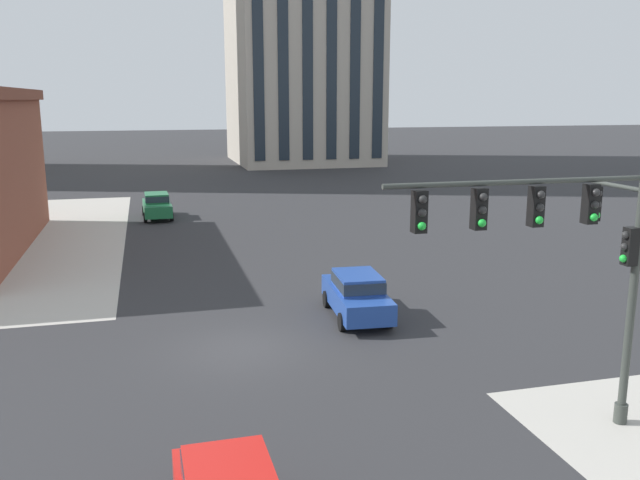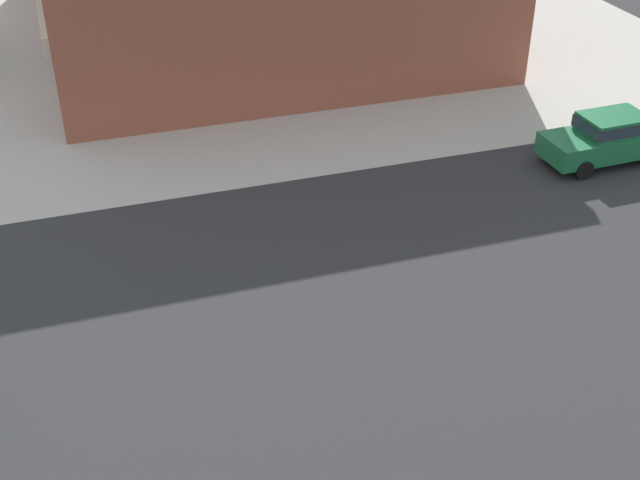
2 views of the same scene
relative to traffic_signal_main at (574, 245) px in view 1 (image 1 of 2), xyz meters
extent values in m
plane|color=#2D2D30|center=(-6.78, 7.17, -4.57)|extent=(320.00, 320.00, 0.00)
cylinder|color=#383D38|center=(1.60, -0.16, -4.32)|extent=(0.32, 0.32, 0.50)
cylinder|color=#383D38|center=(1.60, -0.16, -1.27)|extent=(0.20, 0.20, 6.59)
cylinder|color=#383D38|center=(-1.58, -0.16, 1.52)|extent=(6.36, 0.12, 0.12)
cylinder|color=#383D38|center=(1.60, 0.74, 1.22)|extent=(0.11, 1.80, 0.11)
cube|color=black|center=(0.22, -0.16, 0.97)|extent=(0.28, 0.28, 0.90)
sphere|color=#282828|center=(0.22, -0.32, 1.25)|extent=(0.18, 0.18, 0.18)
sphere|color=#282828|center=(0.22, -0.32, 0.97)|extent=(0.18, 0.18, 0.18)
sphere|color=green|center=(0.22, -0.32, 0.69)|extent=(0.18, 0.18, 0.18)
cube|color=black|center=(-1.16, -0.16, 0.97)|extent=(0.28, 0.28, 0.90)
sphere|color=#282828|center=(-1.16, -0.32, 1.25)|extent=(0.18, 0.18, 0.18)
sphere|color=#282828|center=(-1.16, -0.32, 0.97)|extent=(0.18, 0.18, 0.18)
sphere|color=green|center=(-1.16, -0.32, 0.69)|extent=(0.18, 0.18, 0.18)
cube|color=black|center=(-2.55, -0.16, 0.97)|extent=(0.28, 0.28, 0.90)
sphere|color=#282828|center=(-2.55, -0.32, 1.25)|extent=(0.18, 0.18, 0.18)
sphere|color=#282828|center=(-2.55, -0.32, 0.97)|extent=(0.18, 0.18, 0.18)
sphere|color=green|center=(-2.55, -0.32, 0.69)|extent=(0.18, 0.18, 0.18)
cube|color=black|center=(-3.93, -0.16, 0.97)|extent=(0.28, 0.28, 0.90)
sphere|color=#282828|center=(-3.93, -0.32, 1.25)|extent=(0.18, 0.18, 0.18)
sphere|color=#282828|center=(-3.93, -0.32, 0.97)|extent=(0.18, 0.18, 0.18)
sphere|color=green|center=(-3.93, -0.32, 0.69)|extent=(0.18, 0.18, 0.18)
cube|color=black|center=(1.40, -0.16, -0.08)|extent=(0.28, 0.28, 0.90)
sphere|color=#282828|center=(1.24, -0.16, 0.20)|extent=(0.18, 0.18, 0.18)
sphere|color=#282828|center=(1.24, -0.16, -0.08)|extent=(0.18, 0.18, 0.18)
sphere|color=green|center=(1.24, -0.16, -0.36)|extent=(0.18, 0.18, 0.18)
cube|color=black|center=(1.60, 1.54, 0.67)|extent=(0.28, 0.28, 0.90)
sphere|color=#282828|center=(1.60, 1.38, 0.95)|extent=(0.18, 0.18, 0.18)
sphere|color=#282828|center=(1.60, 1.38, 0.67)|extent=(0.18, 0.18, 0.18)
sphere|color=green|center=(1.60, 1.38, 0.39)|extent=(0.18, 0.18, 0.18)
cube|color=#23479E|center=(-2.22, 9.29, -3.87)|extent=(2.06, 4.51, 0.76)
cube|color=#23479E|center=(-2.23, 9.14, -3.19)|extent=(1.64, 2.21, 0.60)
cube|color=#232D38|center=(-2.23, 9.14, -3.19)|extent=(1.68, 2.30, 0.40)
cylinder|color=black|center=(-2.96, 10.71, -4.25)|extent=(0.26, 0.65, 0.64)
cylinder|color=black|center=(-1.29, 10.60, -4.25)|extent=(0.26, 0.65, 0.64)
cylinder|color=black|center=(-3.15, 7.99, -4.25)|extent=(0.26, 0.65, 0.64)
cylinder|color=black|center=(-1.48, 7.87, -4.25)|extent=(0.26, 0.65, 0.64)
cube|color=#1E6B3D|center=(-8.84, 32.45, -3.87)|extent=(1.90, 4.45, 0.76)
cube|color=#1E6B3D|center=(-8.85, 32.60, -3.19)|extent=(1.56, 2.16, 0.60)
cube|color=#232D38|center=(-8.85, 32.60, -3.19)|extent=(1.60, 2.25, 0.40)
cylinder|color=black|center=(-7.96, 31.12, -4.25)|extent=(0.24, 0.65, 0.64)
cylinder|color=black|center=(-9.64, 31.06, -4.25)|extent=(0.24, 0.65, 0.64)
cylinder|color=black|center=(-8.05, 33.84, -4.25)|extent=(0.24, 0.65, 0.64)
cylinder|color=black|center=(-9.72, 33.79, -4.25)|extent=(0.24, 0.65, 0.64)
camera|label=1|loc=(-9.43, -12.92, 3.27)|focal=37.28mm
camera|label=2|loc=(12.64, 15.37, 8.59)|focal=47.38mm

